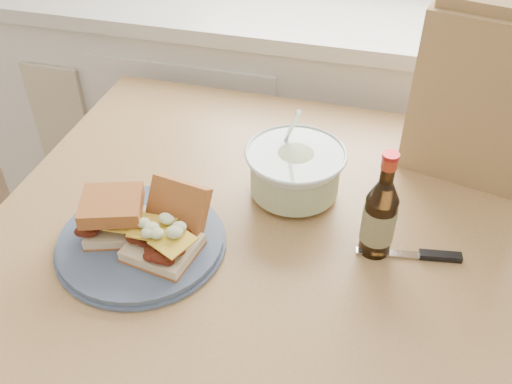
% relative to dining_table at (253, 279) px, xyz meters
% --- Properties ---
extents(cabinet_run, '(2.50, 0.64, 0.94)m').
position_rel_dining_table_xyz_m(cabinet_run, '(0.13, 0.87, -0.23)').
color(cabinet_run, white).
rests_on(cabinet_run, ground).
extents(dining_table, '(0.99, 0.99, 0.82)m').
position_rel_dining_table_xyz_m(dining_table, '(0.00, 0.00, 0.00)').
color(dining_table, '#AA8750').
rests_on(dining_table, ground).
extents(plate, '(0.29, 0.29, 0.02)m').
position_rel_dining_table_xyz_m(plate, '(-0.18, -0.08, 0.13)').
color(plate, '#495876').
rests_on(plate, dining_table).
extents(sandwich_left, '(0.13, 0.12, 0.08)m').
position_rel_dining_table_xyz_m(sandwich_left, '(-0.23, -0.07, 0.18)').
color(sandwich_left, beige).
rests_on(sandwich_left, plate).
extents(sandwich_right, '(0.13, 0.17, 0.10)m').
position_rel_dining_table_xyz_m(sandwich_right, '(-0.13, -0.08, 0.17)').
color(sandwich_right, beige).
rests_on(sandwich_right, plate).
extents(coleslaw_bowl, '(0.19, 0.19, 0.19)m').
position_rel_dining_table_xyz_m(coleslaw_bowl, '(0.05, 0.13, 0.17)').
color(coleslaw_bowl, silver).
rests_on(coleslaw_bowl, dining_table).
extents(beer_bottle, '(0.06, 0.06, 0.21)m').
position_rel_dining_table_xyz_m(beer_bottle, '(0.22, 0.02, 0.20)').
color(beer_bottle, black).
rests_on(beer_bottle, dining_table).
extents(knife, '(0.18, 0.04, 0.01)m').
position_rel_dining_table_xyz_m(knife, '(0.31, 0.02, 0.13)').
color(knife, silver).
rests_on(knife, dining_table).
extents(paper_bag, '(0.29, 0.22, 0.34)m').
position_rel_dining_table_xyz_m(paper_bag, '(0.38, 0.33, 0.29)').
color(paper_bag, '#A4804F').
rests_on(paper_bag, dining_table).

